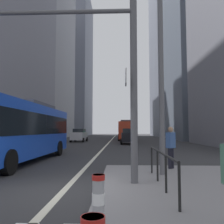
# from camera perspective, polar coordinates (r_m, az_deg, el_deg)

# --- Properties ---
(ground_plane) EXTENTS (160.00, 160.00, 0.00)m
(ground_plane) POSITION_cam_1_polar(r_m,az_deg,el_deg) (27.00, -1.41, -8.10)
(ground_plane) COLOR #303033
(lane_centre_line) EXTENTS (0.20, 80.00, 0.01)m
(lane_centre_line) POSITION_cam_1_polar(r_m,az_deg,el_deg) (36.97, -0.46, -7.09)
(lane_centre_line) COLOR beige
(lane_centre_line) RESTS_ON ground
(office_tower_left_mid) EXTENTS (10.22, 22.03, 51.90)m
(office_tower_left_mid) POSITION_cam_1_polar(r_m,az_deg,el_deg) (60.33, -16.04, 19.43)
(office_tower_left_mid) COLOR #9E9EA3
(office_tower_left_mid) RESTS_ON ground
(office_tower_left_far) EXTENTS (13.97, 19.93, 48.25)m
(office_tower_left_far) POSITION_cam_1_polar(r_m,az_deg,el_deg) (84.02, -10.31, 11.13)
(office_tower_left_far) COLOR slate
(office_tower_left_far) RESTS_ON ground
(office_tower_right_mid) EXTENTS (11.39, 17.82, 41.81)m
(office_tower_right_mid) POSITION_cam_1_polar(r_m,az_deg,el_deg) (52.04, 20.06, 17.48)
(office_tower_right_mid) COLOR slate
(office_tower_right_mid) RESTS_ON ground
(office_tower_right_far) EXTENTS (11.54, 19.47, 56.40)m
(office_tower_right_far) POSITION_cam_1_polar(r_m,az_deg,el_deg) (74.11, 14.53, 16.66)
(office_tower_right_far) COLOR slate
(office_tower_right_far) RESTS_ON ground
(city_bus_blue_oncoming) EXTENTS (2.81, 11.02, 3.40)m
(city_bus_blue_oncoming) POSITION_cam_1_polar(r_m,az_deg,el_deg) (13.85, -21.38, -3.73)
(city_bus_blue_oncoming) COLOR blue
(city_bus_blue_oncoming) RESTS_ON ground
(city_bus_red_receding) EXTENTS (2.74, 11.81, 3.40)m
(city_bus_red_receding) POSITION_cam_1_polar(r_m,az_deg,el_deg) (41.98, 3.31, -4.26)
(city_bus_red_receding) COLOR red
(city_bus_red_receding) RESTS_ON ground
(city_bus_red_distant) EXTENTS (2.80, 11.05, 3.40)m
(city_bus_red_distant) POSITION_cam_1_polar(r_m,az_deg,el_deg) (64.32, 3.05, -4.31)
(city_bus_red_distant) COLOR #198456
(city_bus_red_distant) RESTS_ON ground
(car_oncoming_mid) EXTENTS (2.15, 4.51, 1.94)m
(car_oncoming_mid) POSITION_cam_1_polar(r_m,az_deg,el_deg) (35.94, -7.95, -5.56)
(car_oncoming_mid) COLOR silver
(car_oncoming_mid) RESTS_ON ground
(car_receding_near) EXTENTS (2.07, 4.42, 1.94)m
(car_receding_near) POSITION_cam_1_polar(r_m,az_deg,el_deg) (29.98, 4.02, -5.83)
(car_receding_near) COLOR black
(car_receding_near) RESTS_ON ground
(traffic_signal_gantry) EXTENTS (5.43, 0.65, 6.00)m
(traffic_signal_gantry) POSITION_cam_1_polar(r_m,az_deg,el_deg) (7.74, -8.34, 13.14)
(traffic_signal_gantry) COLOR #515156
(traffic_signal_gantry) RESTS_ON median_island
(street_lamp_post) EXTENTS (5.50, 0.32, 8.00)m
(street_lamp_post) POSITION_cam_1_polar(r_m,az_deg,el_deg) (9.50, 11.64, 17.54)
(street_lamp_post) COLOR #56565B
(street_lamp_post) RESTS_ON median_island
(bollard_left) EXTENTS (0.20, 0.20, 0.93)m
(bollard_left) POSITION_cam_1_polar(r_m,az_deg,el_deg) (3.76, -3.33, -21.10)
(bollard_left) COLOR #99999E
(bollard_left) RESTS_ON median_island
(pedestrian_railing) EXTENTS (0.06, 4.22, 0.98)m
(pedestrian_railing) POSITION_cam_1_polar(r_m,az_deg,el_deg) (7.03, 11.81, -11.45)
(pedestrian_railing) COLOR black
(pedestrian_railing) RESTS_ON median_island
(pedestrian_waiting) EXTENTS (0.44, 0.44, 1.74)m
(pedestrian_waiting) POSITION_cam_1_polar(r_m,az_deg,el_deg) (10.28, 14.02, -7.78)
(pedestrian_waiting) COLOR black
(pedestrian_waiting) RESTS_ON median_island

